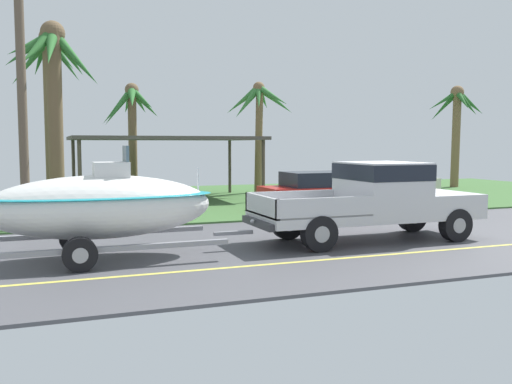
% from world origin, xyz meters
% --- Properties ---
extents(ground, '(36.00, 22.00, 0.11)m').
position_xyz_m(ground, '(0.00, 8.38, -0.01)').
color(ground, '#4C4C51').
extents(pickup_truck_towing, '(5.83, 2.01, 1.91)m').
position_xyz_m(pickup_truck_towing, '(-0.96, -0.12, 1.05)').
color(pickup_truck_towing, silver).
rests_on(pickup_truck_towing, ground).
extents(boat_on_trailer, '(5.86, 2.29, 2.31)m').
position_xyz_m(boat_on_trailer, '(-7.60, -0.12, 1.09)').
color(boat_on_trailer, gray).
rests_on(boat_on_trailer, ground).
extents(parked_sedan_near, '(4.40, 1.82, 1.38)m').
position_xyz_m(parked_sedan_near, '(5.04, 8.68, 0.67)').
color(parked_sedan_near, beige).
rests_on(parked_sedan_near, ground).
extents(parked_sedan_far, '(4.77, 1.81, 1.38)m').
position_xyz_m(parked_sedan_far, '(0.65, 5.66, 0.67)').
color(parked_sedan_far, '#B21E19').
rests_on(parked_sedan_far, ground).
extents(carport_awning, '(7.51, 4.81, 2.65)m').
position_xyz_m(carport_awning, '(-3.93, 11.19, 2.53)').
color(carport_awning, '#4C4238').
rests_on(carport_awning, ground).
extents(palm_tree_near_left, '(3.14, 3.29, 5.24)m').
position_xyz_m(palm_tree_near_left, '(0.87, 12.87, 3.94)').
color(palm_tree_near_left, brown).
rests_on(palm_tree_near_left, ground).
extents(palm_tree_near_right, '(3.60, 2.91, 5.41)m').
position_xyz_m(palm_tree_near_right, '(11.97, 12.41, 3.86)').
color(palm_tree_near_right, brown).
rests_on(palm_tree_near_right, ground).
extents(palm_tree_mid, '(2.81, 3.08, 6.67)m').
position_xyz_m(palm_tree_mid, '(-8.36, 11.11, 5.00)').
color(palm_tree_mid, brown).
rests_on(palm_tree_mid, ground).
extents(palm_tree_far_left, '(2.80, 3.71, 5.16)m').
position_xyz_m(palm_tree_far_left, '(-4.72, 14.80, 3.84)').
color(palm_tree_far_left, brown).
rests_on(palm_tree_far_left, ground).
extents(palm_tree_far_right, '(2.77, 2.97, 5.90)m').
position_xyz_m(palm_tree_far_right, '(-8.30, 5.69, 4.32)').
color(palm_tree_far_right, brown).
rests_on(palm_tree_far_right, ground).
extents(utility_pole, '(0.24, 1.80, 8.44)m').
position_xyz_m(utility_pole, '(-9.12, 4.45, 4.38)').
color(utility_pole, brown).
rests_on(utility_pole, ground).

